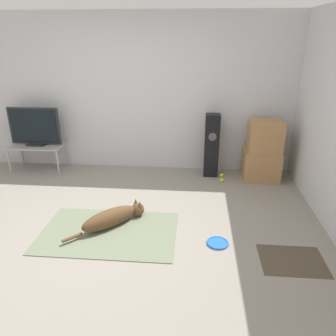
% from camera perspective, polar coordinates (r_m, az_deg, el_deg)
% --- Properties ---
extents(ground_plane, '(12.00, 12.00, 0.00)m').
position_cam_1_polar(ground_plane, '(4.08, -9.81, -10.51)').
color(ground_plane, gray).
extents(wall_back, '(8.00, 0.06, 2.55)m').
position_cam_1_polar(wall_back, '(5.58, -5.30, 12.66)').
color(wall_back, silver).
rests_on(wall_back, ground_plane).
extents(area_rug, '(1.60, 1.03, 0.01)m').
position_cam_1_polar(area_rug, '(4.03, -10.28, -10.95)').
color(area_rug, slate).
rests_on(area_rug, ground_plane).
extents(dog, '(0.82, 0.82, 0.23)m').
position_cam_1_polar(dog, '(4.09, -9.49, -8.43)').
color(dog, brown).
rests_on(dog, area_rug).
extents(frisbee, '(0.25, 0.25, 0.03)m').
position_cam_1_polar(frisbee, '(3.81, 8.64, -12.77)').
color(frisbee, blue).
rests_on(frisbee, ground_plane).
extents(cardboard_box_lower, '(0.57, 0.46, 0.47)m').
position_cam_1_polar(cardboard_box_lower, '(5.50, 15.88, 0.53)').
color(cardboard_box_lower, '#A87A4C').
rests_on(cardboard_box_lower, ground_plane).
extents(cardboard_box_upper, '(0.51, 0.41, 0.49)m').
position_cam_1_polar(cardboard_box_upper, '(5.34, 16.56, 5.29)').
color(cardboard_box_upper, '#A87A4C').
rests_on(cardboard_box_upper, cardboard_box_lower).
extents(floor_speaker, '(0.23, 0.24, 1.03)m').
position_cam_1_polar(floor_speaker, '(5.39, 7.61, 3.92)').
color(floor_speaker, black).
rests_on(floor_speaker, ground_plane).
extents(tv_stand, '(0.91, 0.49, 0.45)m').
position_cam_1_polar(tv_stand, '(6.04, -21.76, 3.26)').
color(tv_stand, '#A8A8AD').
rests_on(tv_stand, ground_plane).
extents(tv, '(0.86, 0.20, 0.64)m').
position_cam_1_polar(tv, '(5.94, -22.25, 6.64)').
color(tv, '#232326').
rests_on(tv, tv_stand).
extents(tennis_ball_by_boxes, '(0.07, 0.07, 0.07)m').
position_cam_1_polar(tennis_ball_by_boxes, '(5.31, 9.38, -2.08)').
color(tennis_ball_by_boxes, '#C6E033').
rests_on(tennis_ball_by_boxes, ground_plane).
extents(tennis_ball_near_speaker, '(0.07, 0.07, 0.07)m').
position_cam_1_polar(tennis_ball_near_speaker, '(5.48, 9.31, -1.26)').
color(tennis_ball_near_speaker, '#C6E033').
rests_on(tennis_ball_near_speaker, ground_plane).
extents(door_mat, '(0.66, 0.52, 0.01)m').
position_cam_1_polar(door_mat, '(3.77, 20.82, -14.81)').
color(door_mat, '#4C4233').
rests_on(door_mat, ground_plane).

